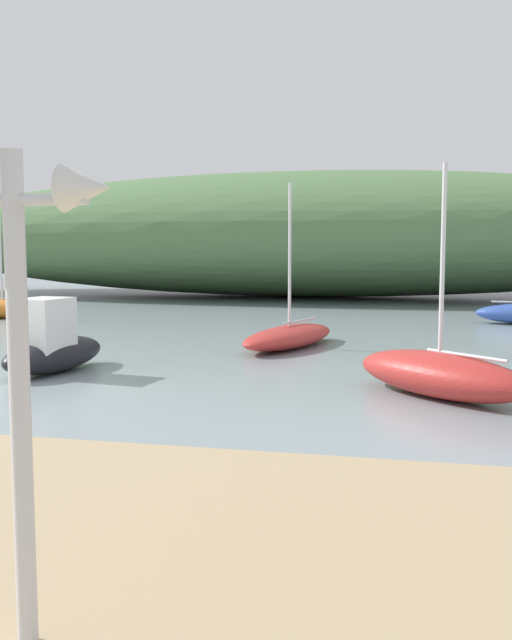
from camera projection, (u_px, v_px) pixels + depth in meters
The scene contains 5 objects.
distant_hill at pixel (300, 235), 38.58m from camera, with size 48.50×15.51×6.86m, color #517547.
motorboat_west_reach at pixel (52, 346), 14.30m from camera, with size 1.48×3.10×1.57m.
sailboat_mid_channel at pixel (289, 336), 18.05m from camera, with size 2.55×4.48×4.26m.
sailboat_east_reach at pixel (440, 374), 11.90m from camera, with size 3.46×3.29×4.00m.
sailboat_far_left at pixel (3, 308), 26.01m from camera, with size 4.22×2.07×4.75m.
Camera 1 is at (7.50, -11.16, 2.52)m, focal length 38.71 mm.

